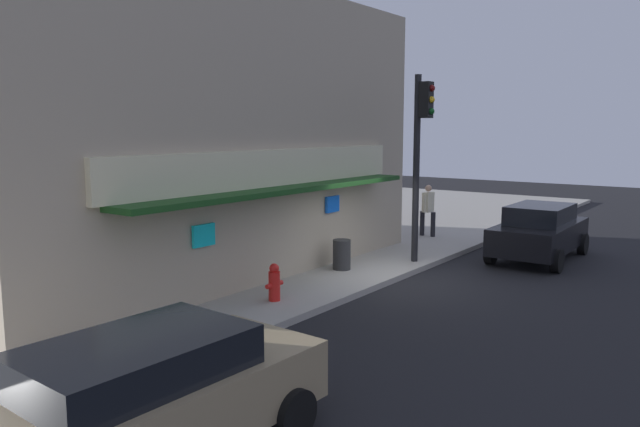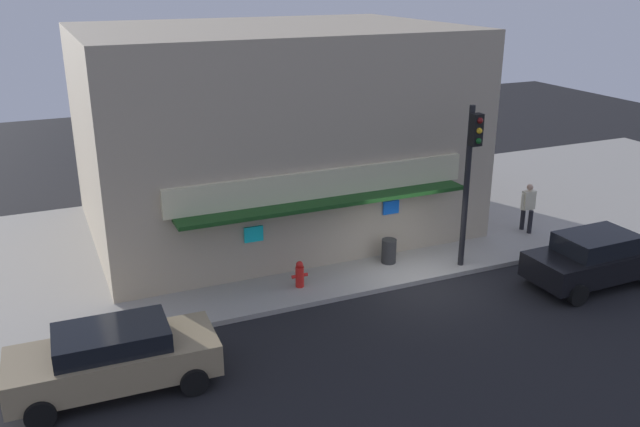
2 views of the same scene
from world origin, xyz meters
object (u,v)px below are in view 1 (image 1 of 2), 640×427
(trash_can, at_px, (342,255))
(parked_car_black, at_px, (539,231))
(pedestrian, at_px, (428,208))
(parked_car_tan, at_px, (139,402))
(traffic_light, at_px, (420,143))
(fire_hydrant, at_px, (274,283))

(trash_can, bearing_deg, parked_car_black, -35.29)
(pedestrian, distance_m, parked_car_black, 4.07)
(parked_car_tan, distance_m, parked_car_black, 13.89)
(trash_can, height_order, pedestrian, pedestrian)
(traffic_light, height_order, trash_can, traffic_light)
(fire_hydrant, xyz_separation_m, pedestrian, (9.07, 0.91, 0.58))
(pedestrian, xyz_separation_m, parked_car_tan, (-14.70, -3.78, -0.31))
(fire_hydrant, relative_size, parked_car_tan, 0.18)
(trash_can, bearing_deg, pedestrian, 4.26)
(fire_hydrant, relative_size, trash_can, 1.03)
(pedestrian, distance_m, parked_car_tan, 15.19)
(parked_car_tan, bearing_deg, pedestrian, 14.43)
(trash_can, relative_size, pedestrian, 0.45)
(trash_can, distance_m, pedestrian, 5.87)
(parked_car_tan, bearing_deg, parked_car_black, -0.81)
(parked_car_tan, relative_size, parked_car_black, 1.10)
(pedestrian, bearing_deg, parked_car_tan, -165.57)
(traffic_light, xyz_separation_m, parked_car_tan, (-10.89, -2.18, -2.59))
(pedestrian, bearing_deg, trash_can, -175.74)
(trash_can, relative_size, parked_car_tan, 0.17)
(fire_hydrant, distance_m, pedestrian, 9.13)
(trash_can, bearing_deg, parked_car_tan, -159.34)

